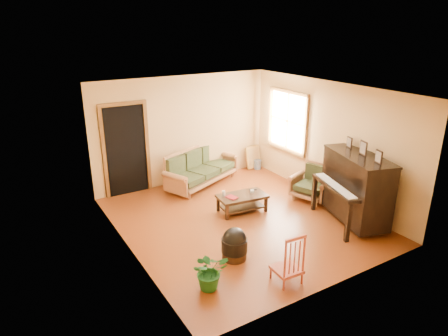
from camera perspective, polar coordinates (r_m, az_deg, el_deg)
floor at (r=8.10m, az=2.30°, el=-7.42°), size 5.00×5.00×0.00m
doorway at (r=9.24m, az=-13.81°, el=2.40°), size 1.08×0.16×2.05m
window at (r=9.82m, az=9.09°, el=6.65°), size 0.12×1.36×1.46m
sofa at (r=9.67m, az=-3.17°, el=0.08°), size 2.20×1.58×0.87m
coffee_table at (r=8.38m, az=2.59°, el=-5.04°), size 1.07×0.66×0.37m
armchair at (r=9.04m, az=12.39°, el=-2.08°), size 0.99×1.01×0.80m
piano at (r=8.16m, az=18.30°, el=-2.88°), size 1.35×1.78×1.39m
footstool at (r=6.79m, az=1.49°, el=-11.25°), size 0.48×0.48×0.42m
red_chair at (r=6.21m, az=9.04°, el=-12.47°), size 0.42×0.45×0.85m
leaning_frame at (r=10.82m, az=4.18°, el=1.61°), size 0.49×0.19×0.64m
ceramic_crock at (r=10.83m, az=4.82°, el=0.51°), size 0.25×0.25×0.24m
potted_plant at (r=6.07m, az=-2.03°, el=-14.47°), size 0.63×0.58×0.60m
book at (r=8.11m, az=0.72°, el=-4.40°), size 0.22×0.27×0.02m
candle at (r=8.25m, az=-0.05°, el=-3.63°), size 0.08×0.08×0.11m
glass_jar at (r=8.44m, az=4.04°, el=-3.33°), size 0.10×0.10×0.05m
remote at (r=8.57m, az=4.17°, el=-3.08°), size 0.17×0.10×0.02m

